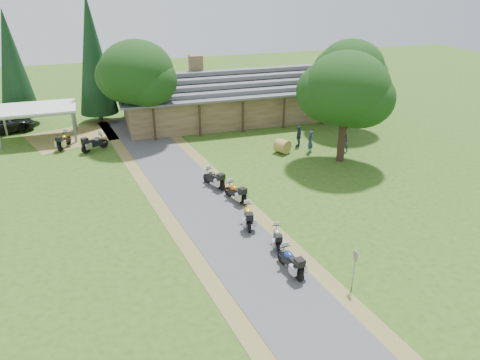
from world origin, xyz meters
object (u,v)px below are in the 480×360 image
object	(u,v)px
motorcycle_row_c	(248,215)
motorcycle_row_d	(235,191)
carport	(38,123)
motorcycle_carport_a	(64,140)
motorcycle_row_e	(214,178)
motorcycle_carport_b	(94,142)
car_dark_suv	(0,120)
motorcycle_row_a	(291,260)
motorcycle_row_b	(277,236)
hay_bale	(282,146)
lodge	(229,94)

from	to	relation	value
motorcycle_row_c	motorcycle_row_d	xyz separation A→B (m)	(0.22, 3.26, -0.01)
carport	motorcycle_carport_a	world-z (taller)	carport
motorcycle_row_e	motorcycle_carport_b	bearing A→B (deg)	13.94
motorcycle_row_d	carport	bearing A→B (deg)	17.77
car_dark_suv	motorcycle_carport_a	world-z (taller)	car_dark_suv
car_dark_suv	motorcycle_carport_b	xyz separation A→B (m)	(7.98, -7.36, -0.44)
motorcycle_carport_b	motorcycle_row_d	bearing A→B (deg)	-87.00
motorcycle_row_a	car_dark_suv	bearing A→B (deg)	22.43
motorcycle_row_c	motorcycle_carport_b	world-z (taller)	motorcycle_carport_b
car_dark_suv	motorcycle_row_a	size ratio (longest dim) A/B	3.07
motorcycle_row_a	motorcycle_row_b	size ratio (longest dim) A/B	1.17
car_dark_suv	motorcycle_row_b	size ratio (longest dim) A/B	3.59
carport	motorcycle_row_b	xyz separation A→B (m)	(13.49, -22.47, -0.84)
car_dark_suv	motorcycle_row_a	xyz separation A→B (m)	(16.71, -27.80, -0.49)
carport	motorcycle_carport_b	xyz separation A→B (m)	(4.50, -4.47, -0.69)
motorcycle_carport_a	hay_bale	size ratio (longest dim) A/B	1.83
motorcycle_row_e	motorcycle_carport_a	size ratio (longest dim) A/B	0.98
lodge	motorcycle_carport_a	distance (m)	16.11
motorcycle_row_b	motorcycle_carport_b	world-z (taller)	motorcycle_carport_b
carport	hay_bale	size ratio (longest dim) A/B	5.91
car_dark_suv	motorcycle_carport_b	world-z (taller)	car_dark_suv
lodge	motorcycle_row_c	bearing A→B (deg)	-103.20
motorcycle_carport_a	carport	bearing A→B (deg)	56.46
carport	motorcycle_carport_b	world-z (taller)	carport
motorcycle_row_c	motorcycle_carport_a	world-z (taller)	motorcycle_carport_a
motorcycle_row_e	hay_bale	size ratio (longest dim) A/B	1.78
hay_bale	motorcycle_row_d	bearing A→B (deg)	-130.70
motorcycle_row_c	car_dark_suv	bearing A→B (deg)	47.80
motorcycle_row_b	hay_bale	xyz separation A→B (m)	(5.54, 12.95, -0.03)
lodge	car_dark_suv	world-z (taller)	lodge
motorcycle_row_d	motorcycle_row_e	bearing A→B (deg)	-2.18
motorcycle_carport_a	hay_bale	bearing A→B (deg)	-89.02
motorcycle_row_b	motorcycle_row_e	xyz separation A→B (m)	(-1.38, 8.29, 0.10)
motorcycle_row_a	motorcycle_row_e	bearing A→B (deg)	-2.60
motorcycle_row_b	motorcycle_row_c	xyz separation A→B (m)	(-0.81, 2.55, 0.09)
motorcycle_row_a	motorcycle_carport_b	size ratio (longest dim) A/B	0.93
carport	motorcycle_row_c	distance (m)	23.62
motorcycle_row_b	motorcycle_row_c	size ratio (longest dim) A/B	0.87
motorcycle_carport_b	hay_bale	xyz separation A→B (m)	(14.53, -5.06, -0.18)
carport	motorcycle_row_e	world-z (taller)	carport
car_dark_suv	motorcycle_row_d	bearing A→B (deg)	-156.88
carport	hay_bale	distance (m)	21.30
carport	motorcycle_row_d	xyz separation A→B (m)	(12.90, -16.65, -0.76)
carport	motorcycle_row_c	bearing A→B (deg)	-58.03
lodge	motorcycle_row_b	size ratio (longest dim) A/B	12.52
motorcycle_row_e	motorcycle_carport_a	world-z (taller)	motorcycle_carport_a
motorcycle_row_e	car_dark_suv	bearing A→B (deg)	18.27
lodge	car_dark_suv	xyz separation A→B (m)	(-21.06, 1.91, -1.27)
carport	motorcycle_row_d	bearing A→B (deg)	-52.76
car_dark_suv	carport	bearing A→B (deg)	-146.56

